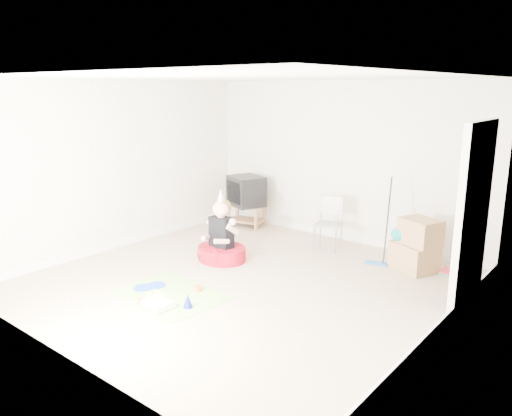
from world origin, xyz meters
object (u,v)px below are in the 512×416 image
Objects in this scene: folding_chair at (328,224)px; tv_stand at (246,214)px; cardboard_boxes at (416,246)px; birthday_cake at (158,304)px; crt_tv at (246,191)px; seated_woman at (222,245)px.

tv_stand is at bearing 173.18° from folding_chair.
cardboard_boxes is (1.41, -0.03, -0.05)m from folding_chair.
cardboard_boxes is 2.16× the size of birthday_cake.
birthday_cake is at bearing -44.58° from crt_tv.
cardboard_boxes is (3.27, -0.25, 0.12)m from tv_stand.
crt_tv is 0.58× the size of seated_woman.
folding_chair is 0.78× the size of seated_woman.
seated_woman is at bearing -61.07° from tv_stand.
crt_tv is at bearing 113.68° from birthday_cake.
birthday_cake is (-0.40, -3.10, -0.36)m from folding_chair.
crt_tv is 0.74× the size of folding_chair.
crt_tv is at bearing 173.18° from folding_chair.
cardboard_boxes is at bearing 17.29° from crt_tv.
seated_woman is at bearing -39.33° from crt_tv.
folding_chair is at bearing -6.82° from tv_stand.
crt_tv reaches higher than cardboard_boxes.
tv_stand is 3.28m from cardboard_boxes.
crt_tv is 1.81× the size of birthday_cake.
tv_stand reaches higher than birthday_cake.
crt_tv is 0.84× the size of cardboard_boxes.
cardboard_boxes is 0.69× the size of seated_woman.
crt_tv reaches higher than tv_stand.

